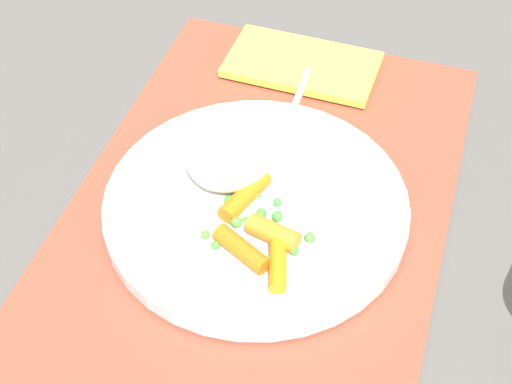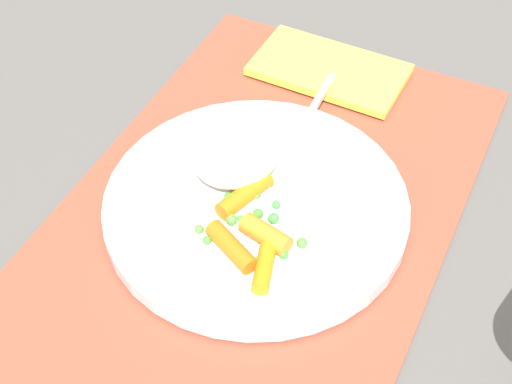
{
  "view_description": "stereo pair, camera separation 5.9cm",
  "coord_description": "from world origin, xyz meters",
  "px_view_note": "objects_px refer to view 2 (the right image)",
  "views": [
    {
      "loc": [
        0.4,
        0.13,
        0.48
      ],
      "look_at": [
        0.0,
        0.0,
        0.03
      ],
      "focal_mm": 53.5,
      "sensor_mm": 36.0,
      "label": 1
    },
    {
      "loc": [
        0.38,
        0.18,
        0.48
      ],
      "look_at": [
        0.0,
        0.0,
        0.03
      ],
      "focal_mm": 53.5,
      "sensor_mm": 36.0,
      "label": 2
    }
  ],
  "objects_px": {
    "rice_mound": "(236,153)",
    "carrot_portion": "(251,231)",
    "napkin": "(329,70)",
    "plate": "(256,206)",
    "fork": "(280,159)"
  },
  "relations": [
    {
      "from": "rice_mound",
      "to": "carrot_portion",
      "type": "relative_size",
      "value": 0.77
    },
    {
      "from": "rice_mound",
      "to": "fork",
      "type": "relative_size",
      "value": 0.41
    },
    {
      "from": "plate",
      "to": "carrot_portion",
      "type": "bearing_deg",
      "value": 20.14
    },
    {
      "from": "fork",
      "to": "plate",
      "type": "bearing_deg",
      "value": 1.41
    },
    {
      "from": "plate",
      "to": "rice_mound",
      "type": "relative_size",
      "value": 3.02
    },
    {
      "from": "rice_mound",
      "to": "carrot_portion",
      "type": "bearing_deg",
      "value": 34.82
    },
    {
      "from": "napkin",
      "to": "fork",
      "type": "bearing_deg",
      "value": 5.14
    },
    {
      "from": "rice_mound",
      "to": "napkin",
      "type": "xyz_separation_m",
      "value": [
        -0.17,
        0.02,
        -0.03
      ]
    },
    {
      "from": "plate",
      "to": "carrot_portion",
      "type": "height_order",
      "value": "carrot_portion"
    },
    {
      "from": "rice_mound",
      "to": "napkin",
      "type": "height_order",
      "value": "rice_mound"
    },
    {
      "from": "carrot_portion",
      "to": "napkin",
      "type": "xyz_separation_m",
      "value": [
        -0.24,
        -0.03,
        -0.02
      ]
    },
    {
      "from": "rice_mound",
      "to": "carrot_portion",
      "type": "xyz_separation_m",
      "value": [
        0.07,
        0.05,
        -0.01
      ]
    },
    {
      "from": "fork",
      "to": "napkin",
      "type": "bearing_deg",
      "value": -174.86
    },
    {
      "from": "rice_mound",
      "to": "napkin",
      "type": "bearing_deg",
      "value": 173.99
    },
    {
      "from": "rice_mound",
      "to": "fork",
      "type": "bearing_deg",
      "value": 123.7
    }
  ]
}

